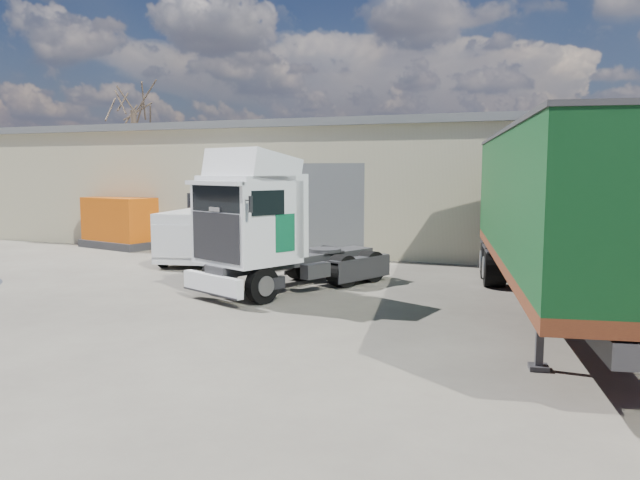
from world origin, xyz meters
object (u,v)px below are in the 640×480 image
(tractor_unit, at_px, (269,233))
(orange_skip, at_px, (123,225))
(panel_van, at_px, (201,235))
(bare_tree, at_px, (133,95))
(box_trailer, at_px, (559,204))

(tractor_unit, height_order, orange_skip, tractor_unit)
(orange_skip, bearing_deg, panel_van, -11.65)
(bare_tree, height_order, orange_skip, bare_tree)
(tractor_unit, bearing_deg, box_trailer, 22.47)
(bare_tree, bearing_deg, panel_van, -45.26)
(box_trailer, distance_m, panel_van, 12.98)
(panel_van, distance_m, orange_skip, 6.11)
(box_trailer, bearing_deg, tractor_unit, 168.76)
(tractor_unit, distance_m, panel_van, 6.43)
(panel_van, bearing_deg, tractor_unit, -51.83)
(tractor_unit, distance_m, orange_skip, 12.39)
(tractor_unit, xyz_separation_m, orange_skip, (-10.32, 6.82, -0.70))
(box_trailer, xyz_separation_m, orange_skip, (-17.66, 6.94, -1.64))
(box_trailer, height_order, orange_skip, box_trailer)
(bare_tree, relative_size, orange_skip, 2.48)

